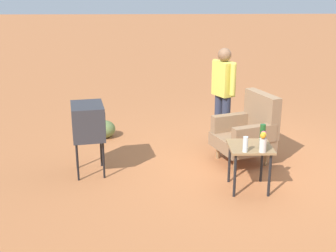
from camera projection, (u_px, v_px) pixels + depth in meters
ground_plane at (249, 162)px, 7.05m from camera, size 60.00×60.00×0.00m
armchair at (248, 130)px, 6.93m from camera, size 0.98×1.00×1.06m
side_table at (250, 152)px, 5.99m from camera, size 0.56×0.56×0.62m
tv_on_stand at (88, 122)px, 6.41m from camera, size 0.67×0.55×1.03m
person_standing at (223, 91)px, 7.50m from camera, size 0.51×0.37×1.64m
bottle_short_clear at (245, 144)px, 5.72m from camera, size 0.06×0.06×0.20m
bottle_wine_green at (262, 136)px, 5.82m from camera, size 0.07×0.07×0.32m
flower_vase at (263, 141)px, 5.69m from camera, size 0.14×0.09×0.27m
shrub_lone at (104, 129)px, 8.08m from camera, size 0.40×0.40×0.31m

